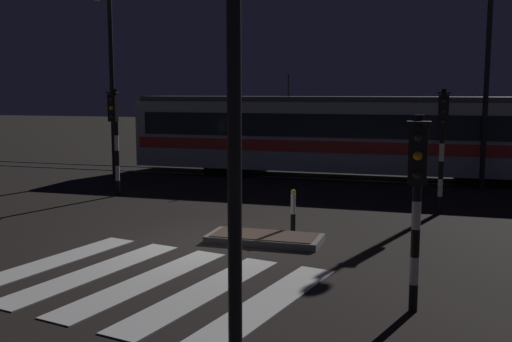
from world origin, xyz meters
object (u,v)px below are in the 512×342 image
(traffic_light_corner_far_left, at_px, (115,126))
(street_lamp_trackside_right, at_px, (488,62))
(street_lamp_trackside_left, at_px, (108,62))
(tram, at_px, (354,134))
(bollard_island_edge, at_px, (293,212))
(traffic_light_corner_far_right, at_px, (442,132))
(traffic_light_corner_near_right, at_px, (417,184))

(traffic_light_corner_far_left, relative_size, street_lamp_trackside_right, 0.51)
(street_lamp_trackside_right, height_order, street_lamp_trackside_left, street_lamp_trackside_left)
(tram, distance_m, bollard_island_edge, 10.02)
(traffic_light_corner_far_left, distance_m, traffic_light_corner_far_right, 10.28)
(bollard_island_edge, bearing_deg, street_lamp_trackside_right, 58.51)
(traffic_light_corner_far_right, distance_m, bollard_island_edge, 5.20)
(traffic_light_corner_far_right, xyz_separation_m, street_lamp_trackside_right, (1.42, 4.44, 2.10))
(traffic_light_corner_far_left, distance_m, tram, 9.51)
(traffic_light_corner_far_left, relative_size, tram, 0.19)
(traffic_light_corner_near_right, distance_m, traffic_light_corner_far_right, 8.11)
(traffic_light_corner_near_right, height_order, street_lamp_trackside_left, street_lamp_trackside_left)
(traffic_light_corner_near_right, height_order, bollard_island_edge, traffic_light_corner_near_right)
(traffic_light_corner_far_right, relative_size, street_lamp_trackside_right, 0.51)
(bollard_island_edge, bearing_deg, traffic_light_corner_near_right, -56.81)
(street_lamp_trackside_right, bearing_deg, bollard_island_edge, -121.49)
(street_lamp_trackside_right, xyz_separation_m, bollard_island_edge, (-4.85, -7.92, -3.87))
(traffic_light_corner_near_right, height_order, traffic_light_corner_far_right, traffic_light_corner_far_right)
(traffic_light_corner_far_left, xyz_separation_m, tram, (6.99, 6.42, -0.58))
(bollard_island_edge, bearing_deg, tram, 89.17)
(traffic_light_corner_far_left, bearing_deg, traffic_light_corner_near_right, -39.55)
(traffic_light_corner_near_right, relative_size, traffic_light_corner_far_right, 0.88)
(traffic_light_corner_near_right, distance_m, street_lamp_trackside_left, 16.99)
(traffic_light_corner_near_right, distance_m, tram, 14.85)
(traffic_light_corner_far_left, distance_m, street_lamp_trackside_right, 12.67)
(traffic_light_corner_far_left, relative_size, bollard_island_edge, 3.18)
(traffic_light_corner_far_left, bearing_deg, street_lamp_trackside_left, 122.39)
(street_lamp_trackside_right, relative_size, tram, 0.38)
(traffic_light_corner_far_left, height_order, street_lamp_trackside_left, street_lamp_trackside_left)
(traffic_light_corner_far_right, bearing_deg, traffic_light_corner_far_left, 179.71)
(traffic_light_corner_far_right, xyz_separation_m, tram, (-3.29, 6.47, -0.57))
(traffic_light_corner_near_right, height_order, tram, tram)
(traffic_light_corner_far_left, height_order, bollard_island_edge, traffic_light_corner_far_left)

